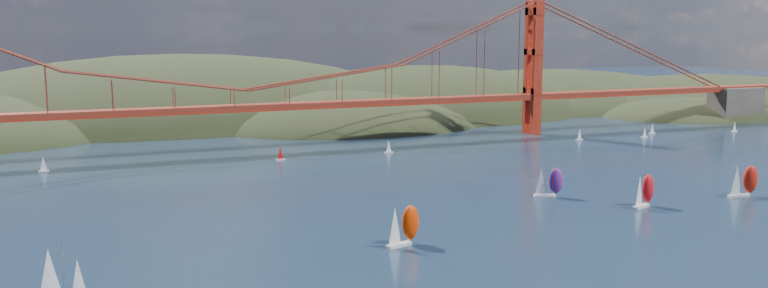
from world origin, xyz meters
The scene contains 14 objects.
headlands centered at (44.95, 278.29, -12.46)m, with size 725.00×225.00×96.00m.
bridge centered at (-1.75, 180.00, 32.23)m, with size 552.00×12.00×55.00m.
sloop_navy centered at (-59.68, 32.79, 5.69)m, with size 8.60×5.36×12.88m.
racer_0 centered at (4.02, 49.90, 4.38)m, with size 8.27×4.97×9.26m.
racer_1 centered at (72.34, 57.72, 4.34)m, with size 8.22×5.34×9.19m.
racer_2 centered at (104.43, 56.95, 4.48)m, with size 8.41×3.95×9.49m.
racer_rwb centered at (57.23, 76.40, 4.12)m, with size 7.80×5.05×8.72m.
distant_boat_3 centered at (-66.75, 164.59, 2.41)m, with size 3.00×2.00×4.70m.
distant_boat_4 centered at (126.92, 156.29, 2.41)m, with size 3.00×2.00×4.70m.
distant_boat_5 centered at (155.27, 151.69, 2.41)m, with size 3.00×2.00×4.70m.
distant_boat_6 centered at (166.17, 159.61, 2.41)m, with size 3.00×2.00×4.70m.
distant_boat_7 centered at (202.94, 151.09, 2.41)m, with size 3.00×2.00×4.70m.
distant_boat_8 centered at (45.17, 156.14, 2.41)m, with size 3.00×2.00×4.70m.
distant_boat_9 centered at (6.00, 156.45, 2.41)m, with size 3.00×2.00×4.70m.
Camera 1 is at (-55.10, -85.01, 43.88)m, focal length 35.00 mm.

